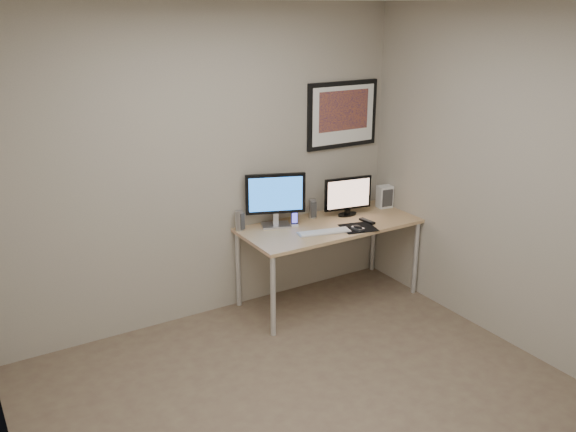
% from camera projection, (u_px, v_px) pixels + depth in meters
% --- Properties ---
extents(floor, '(3.60, 3.60, 0.00)m').
position_uv_depth(floor, '(320.00, 412.00, 4.04)').
color(floor, brown).
rests_on(floor, ground).
extents(room, '(3.60, 3.60, 3.60)m').
position_uv_depth(room, '(285.00, 157.00, 3.87)').
color(room, white).
rests_on(room, ground).
extents(desk, '(1.60, 0.70, 0.73)m').
position_uv_depth(desk, '(330.00, 231.00, 5.41)').
color(desk, tan).
rests_on(desk, floor).
extents(framed_art, '(0.75, 0.04, 0.60)m').
position_uv_depth(framed_art, '(343.00, 115.00, 5.53)').
color(framed_art, black).
rests_on(framed_art, room).
extents(monitor_large, '(0.50, 0.24, 0.47)m').
position_uv_depth(monitor_large, '(276.00, 198.00, 5.24)').
color(monitor_large, '#B2B2B7').
rests_on(monitor_large, desk).
extents(monitor_tv, '(0.46, 0.14, 0.36)m').
position_uv_depth(monitor_tv, '(348.00, 195.00, 5.55)').
color(monitor_tv, black).
rests_on(monitor_tv, desk).
extents(speaker_left, '(0.09, 0.09, 0.17)m').
position_uv_depth(speaker_left, '(239.00, 221.00, 5.20)').
color(speaker_left, '#B2B2B7').
rests_on(speaker_left, desk).
extents(speaker_right, '(0.08, 0.08, 0.17)m').
position_uv_depth(speaker_right, '(312.00, 209.00, 5.51)').
color(speaker_right, '#B2B2B7').
rests_on(speaker_right, desk).
extents(phone_dock, '(0.08, 0.08, 0.13)m').
position_uv_depth(phone_dock, '(295.00, 219.00, 5.32)').
color(phone_dock, black).
rests_on(phone_dock, desk).
extents(keyboard, '(0.47, 0.22, 0.02)m').
position_uv_depth(keyboard, '(324.00, 232.00, 5.17)').
color(keyboard, silver).
rests_on(keyboard, desk).
extents(mousepad, '(0.34, 0.32, 0.00)m').
position_uv_depth(mousepad, '(358.00, 228.00, 5.29)').
color(mousepad, black).
rests_on(mousepad, desk).
extents(mouse, '(0.07, 0.11, 0.04)m').
position_uv_depth(mouse, '(358.00, 228.00, 5.23)').
color(mouse, black).
rests_on(mouse, mousepad).
extents(remote, '(0.06, 0.17, 0.02)m').
position_uv_depth(remote, '(367.00, 221.00, 5.43)').
color(remote, black).
rests_on(remote, desk).
extents(fan_unit, '(0.15, 0.12, 0.21)m').
position_uv_depth(fan_unit, '(385.00, 197.00, 5.80)').
color(fan_unit, silver).
rests_on(fan_unit, desk).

